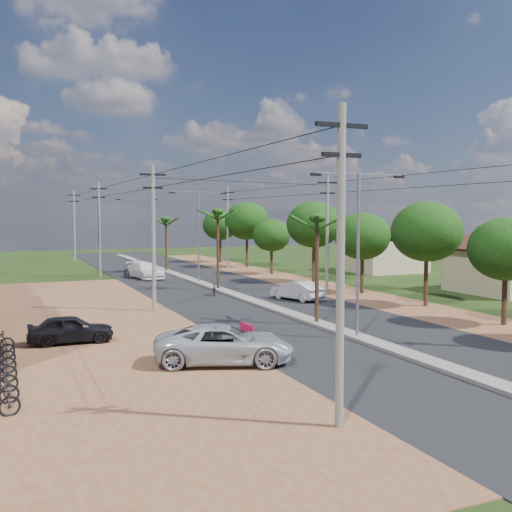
{
  "coord_description": "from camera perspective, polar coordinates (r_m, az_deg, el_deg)",
  "views": [
    {
      "loc": [
        -15.58,
        -24.19,
        5.99
      ],
      "look_at": [
        1.18,
        15.14,
        3.0
      ],
      "focal_mm": 42.0,
      "sensor_mm": 36.0,
      "label": 1
    }
  ],
  "objects": [
    {
      "name": "house_east_near",
      "position": [
        49.47,
        23.0,
        -0.49
      ],
      "size": [
        7.6,
        7.5,
        4.6
      ],
      "color": "tan",
      "rests_on": "ground"
    },
    {
      "name": "car_silver_mid",
      "position": [
        41.68,
        3.91,
        -3.34
      ],
      "size": [
        2.59,
        4.3,
        1.34
      ],
      "primitive_type": "imported",
      "rotation": [
        0.0,
        0.0,
        3.45
      ],
      "color": "#ACAFB5",
      "rests_on": "ground"
    },
    {
      "name": "tree_east_f",
      "position": [
        59.62,
        1.5,
        1.98
      ],
      "size": [
        3.8,
        3.8,
        5.52
      ],
      "color": "black",
      "rests_on": "ground"
    },
    {
      "name": "road",
      "position": [
        42.59,
        -1.39,
        -4.06
      ],
      "size": [
        12.0,
        110.0,
        0.04
      ],
      "primitive_type": "cube",
      "color": "black",
      "rests_on": "ground"
    },
    {
      "name": "utility_pole_w_a",
      "position": [
        16.63,
        8.06,
        -0.29
      ],
      "size": [
        1.6,
        0.24,
        9.0
      ],
      "color": "#605E56",
      "rests_on": "ground"
    },
    {
      "name": "dirt_shoulder_east",
      "position": [
        46.38,
        8.44,
        -3.44
      ],
      "size": [
        5.0,
        90.0,
        0.03
      ],
      "primitive_type": "cube",
      "color": "brown",
      "rests_on": "ground"
    },
    {
      "name": "dirt_lot_west",
      "position": [
        32.74,
        -21.82,
        -6.8
      ],
      "size": [
        18.0,
        46.0,
        0.04
      ],
      "primitive_type": "cube",
      "color": "brown",
      "rests_on": "ground"
    },
    {
      "name": "tree_east_d",
      "position": [
        45.66,
        10.11,
        1.87
      ],
      "size": [
        4.2,
        4.2,
        6.13
      ],
      "color": "black",
      "rests_on": "ground"
    },
    {
      "name": "roadside_sign",
      "position": [
        27.24,
        -0.87,
        -7.57
      ],
      "size": [
        0.16,
        1.28,
        1.06
      ],
      "rotation": [
        0.0,
        0.0,
        0.05
      ],
      "color": "maroon",
      "rests_on": "ground"
    },
    {
      "name": "tree_east_b",
      "position": [
        34.75,
        22.7,
        0.59
      ],
      "size": [
        4.0,
        4.0,
        5.83
      ],
      "color": "black",
      "rests_on": "ground"
    },
    {
      "name": "streetlight_far",
      "position": [
        75.82,
        -11.23,
        3.01
      ],
      "size": [
        5.1,
        0.18,
        8.0
      ],
      "color": "gray",
      "rests_on": "ground"
    },
    {
      "name": "palm_median_mid",
      "position": [
        46.86,
        -3.66,
        3.88
      ],
      "size": [
        2.0,
        2.0,
        6.55
      ],
      "color": "black",
      "rests_on": "ground"
    },
    {
      "name": "utility_pole_w_b",
      "position": [
        37.21,
        -9.74,
        2.04
      ],
      "size": [
        1.6,
        0.24,
        9.0
      ],
      "color": "#605E56",
      "rests_on": "ground"
    },
    {
      "name": "streetlight_mid",
      "position": [
        51.61,
        -5.51,
        2.64
      ],
      "size": [
        5.1,
        0.18,
        8.0
      ],
      "color": "gray",
      "rests_on": "ground"
    },
    {
      "name": "median",
      "position": [
        45.36,
        -2.79,
        -3.48
      ],
      "size": [
        1.0,
        90.0,
        0.18
      ],
      "primitive_type": "cube",
      "color": "#605E56",
      "rests_on": "ground"
    },
    {
      "name": "car_parked_silver",
      "position": [
        24.19,
        -3.03,
        -8.47
      ],
      "size": [
        6.08,
        4.29,
        1.54
      ],
      "primitive_type": "imported",
      "rotation": [
        0.0,
        0.0,
        1.22
      ],
      "color": "#ACAFB5",
      "rests_on": "ground"
    },
    {
      "name": "streetlight_near",
      "position": [
        28.8,
        9.7,
        1.55
      ],
      "size": [
        5.1,
        0.18,
        8.0
      ],
      "color": "gray",
      "rests_on": "ground"
    },
    {
      "name": "utility_pole_e_b",
      "position": [
        46.36,
        6.8,
        2.45
      ],
      "size": [
        1.6,
        0.24,
        9.0
      ],
      "color": "#605E56",
      "rests_on": "ground"
    },
    {
      "name": "palm_median_near",
      "position": [
        32.21,
        5.86,
        3.17
      ],
      "size": [
        2.0,
        2.0,
        6.15
      ],
      "color": "black",
      "rests_on": "ground"
    },
    {
      "name": "tree_east_g",
      "position": [
        67.17,
        -0.88,
        3.36
      ],
      "size": [
        5.0,
        5.0,
        7.38
      ],
      "color": "black",
      "rests_on": "ground"
    },
    {
      "name": "house_east_far",
      "position": [
        63.83,
        11.93,
        0.68
      ],
      "size": [
        7.6,
        7.5,
        4.6
      ],
      "color": "tan",
      "rests_on": "ground"
    },
    {
      "name": "utility_pole_w_d",
      "position": [
        79.66,
        -16.91,
        2.94
      ],
      "size": [
        1.6,
        0.24,
        9.0
      ],
      "color": "#605E56",
      "rests_on": "ground"
    },
    {
      "name": "car_parked_dark",
      "position": [
        29.16,
        -17.24,
        -6.72
      ],
      "size": [
        3.9,
        1.67,
        1.31
      ],
      "primitive_type": "imported",
      "rotation": [
        0.0,
        0.0,
        1.54
      ],
      "color": "black",
      "rests_on": "ground"
    },
    {
      "name": "car_white_far",
      "position": [
        56.31,
        -10.49,
        -1.41
      ],
      "size": [
        3.02,
        5.42,
        1.48
      ],
      "primitive_type": "imported",
      "rotation": [
        0.0,
        0.0,
        0.19
      ],
      "color": "silver",
      "rests_on": "ground"
    },
    {
      "name": "palm_median_far",
      "position": [
        62.18,
        -8.58,
        3.28
      ],
      "size": [
        2.0,
        2.0,
        5.85
      ],
      "color": "black",
      "rests_on": "ground"
    },
    {
      "name": "ground",
      "position": [
        29.39,
        9.59,
        -7.82
      ],
      "size": [
        160.0,
        160.0,
        0.0
      ],
      "primitive_type": "plane",
      "color": "black",
      "rests_on": "ground"
    },
    {
      "name": "moto_rider_west_b",
      "position": [
        56.79,
        -12.24,
        -1.63
      ],
      "size": [
        0.72,
        1.73,
        1.01
      ],
      "primitive_type": "imported",
      "rotation": [
        0.0,
        0.0,
        0.15
      ],
      "color": "black",
      "rests_on": "ground"
    },
    {
      "name": "tree_east_e",
      "position": [
        52.61,
        5.53,
        3.0
      ],
      "size": [
        4.8,
        4.8,
        7.14
      ],
      "color": "black",
      "rests_on": "ground"
    },
    {
      "name": "tree_east_c",
      "position": [
        40.16,
        15.95,
        2.24
      ],
      "size": [
        4.6,
        4.6,
        6.83
      ],
      "color": "black",
      "rests_on": "ground"
    },
    {
      "name": "moto_rider_west_a",
      "position": [
        44.36,
        -3.99,
        -3.13
      ],
      "size": [
        1.19,
        1.96,
        0.97
      ],
      "primitive_type": "imported",
      "rotation": [
        0.0,
        0.0,
        -0.32
      ],
      "color": "black",
      "rests_on": "ground"
    },
    {
      "name": "utility_pole_e_c",
      "position": [
        66.35,
        -2.72,
        2.93
      ],
      "size": [
        1.6,
        0.24,
        9.0
      ],
      "color": "#605E56",
      "rests_on": "ground"
    },
    {
      "name": "utility_pole_w_c",
      "position": [
        58.83,
        -14.7,
        2.67
      ],
      "size": [
        1.6,
        0.24,
        9.0
      ],
      "color": "#605E56",
      "rests_on": "ground"
    },
    {
      "name": "tree_east_h",
      "position": [
        74.55,
        -3.42,
        2.95
      ],
      "size": [
        4.4,
        4.4,
        6.52
      ],
      "color": "black",
      "rests_on": "ground"
    }
  ]
}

